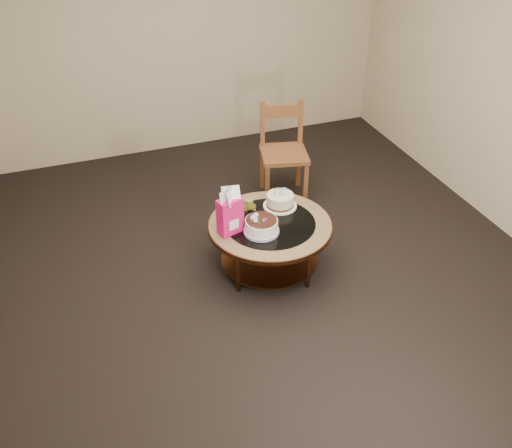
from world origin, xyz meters
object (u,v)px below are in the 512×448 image
object	(u,v)px
cream_cake	(280,201)
coffee_table	(270,231)
dining_chair	(283,151)
gift_bag	(230,211)
decorated_cake	(261,226)

from	to	relation	value
cream_cake	coffee_table	bearing A→B (deg)	-120.29
cream_cake	dining_chair	world-z (taller)	dining_chair
cream_cake	dining_chair	xyz separation A→B (m)	(0.39, 0.88, -0.03)
cream_cake	gift_bag	world-z (taller)	gift_bag
cream_cake	gift_bag	bearing A→B (deg)	-148.19
coffee_table	cream_cake	xyz separation A→B (m)	(0.17, 0.20, 0.14)
cream_cake	gift_bag	size ratio (longest dim) A/B	0.73
coffee_table	gift_bag	bearing A→B (deg)	-178.64
decorated_cake	dining_chair	bearing A→B (deg)	60.20
dining_chair	cream_cake	bearing A→B (deg)	-100.83
coffee_table	dining_chair	bearing A→B (deg)	62.60
decorated_cake	cream_cake	world-z (taller)	cream_cake
coffee_table	dining_chair	xyz separation A→B (m)	(0.56, 1.08, 0.11)
decorated_cake	dining_chair	world-z (taller)	dining_chair
coffee_table	gift_bag	size ratio (longest dim) A/B	2.63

